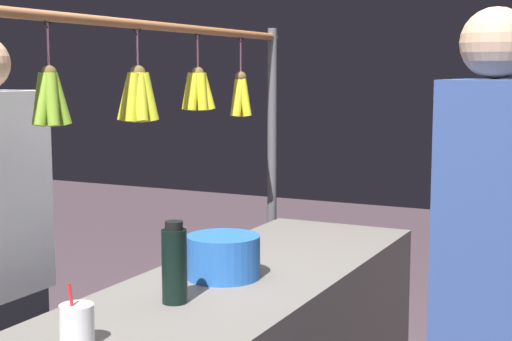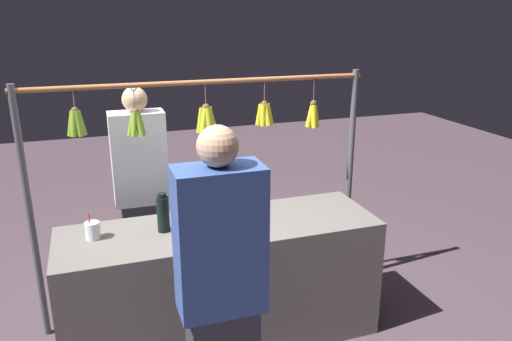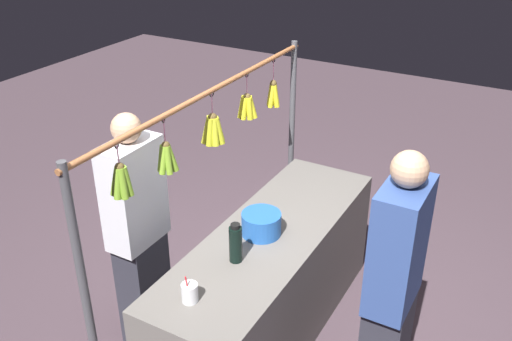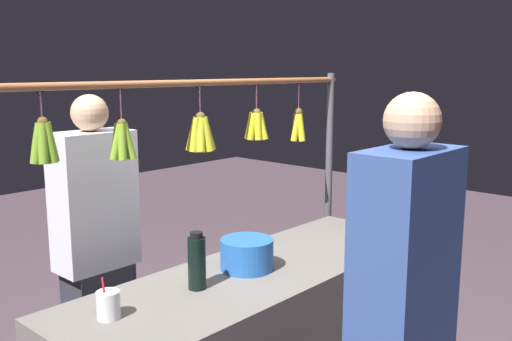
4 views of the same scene
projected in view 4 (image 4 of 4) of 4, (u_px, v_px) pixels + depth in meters
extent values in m
cylinder|color=#4C4C51|center=(328.00, 204.00, 3.66)|extent=(0.04, 0.04, 1.68)
cylinder|color=#9E6038|center=(196.00, 83.00, 2.70)|extent=(2.30, 0.03, 0.03)
torus|color=black|center=(299.00, 83.00, 3.28)|extent=(0.04, 0.01, 0.04)
cylinder|color=pink|center=(299.00, 98.00, 3.30)|extent=(0.01, 0.01, 0.17)
sphere|color=brown|center=(298.00, 112.00, 3.31)|extent=(0.05, 0.05, 0.05)
cylinder|color=gold|center=(296.00, 127.00, 3.32)|extent=(0.07, 0.04, 0.18)
cylinder|color=gold|center=(301.00, 127.00, 3.31)|extent=(0.04, 0.07, 0.17)
cylinder|color=gold|center=(301.00, 127.00, 3.34)|extent=(0.06, 0.04, 0.17)
cylinder|color=gold|center=(296.00, 126.00, 3.34)|extent=(0.04, 0.06, 0.17)
torus|color=black|center=(256.00, 85.00, 3.02)|extent=(0.04, 0.01, 0.04)
cylinder|color=pink|center=(256.00, 99.00, 3.03)|extent=(0.01, 0.01, 0.15)
sphere|color=brown|center=(256.00, 113.00, 3.04)|extent=(0.05, 0.05, 0.05)
cylinder|color=gold|center=(252.00, 127.00, 3.03)|extent=(0.06, 0.04, 0.15)
cylinder|color=gold|center=(258.00, 127.00, 3.02)|extent=(0.05, 0.05, 0.15)
cylinder|color=gold|center=(262.00, 126.00, 3.04)|extent=(0.05, 0.07, 0.15)
cylinder|color=gold|center=(262.00, 126.00, 3.07)|extent=(0.07, 0.05, 0.15)
cylinder|color=gold|center=(258.00, 126.00, 3.09)|extent=(0.06, 0.05, 0.15)
cylinder|color=gold|center=(253.00, 126.00, 3.08)|extent=(0.04, 0.06, 0.15)
cylinder|color=gold|center=(250.00, 126.00, 3.06)|extent=(0.05, 0.06, 0.15)
torus|color=black|center=(200.00, 87.00, 2.72)|extent=(0.04, 0.01, 0.04)
cylinder|color=pink|center=(200.00, 102.00, 2.73)|extent=(0.01, 0.01, 0.15)
sphere|color=brown|center=(200.00, 117.00, 2.75)|extent=(0.05, 0.05, 0.05)
cylinder|color=gold|center=(195.00, 135.00, 2.73)|extent=(0.07, 0.04, 0.17)
cylinder|color=gold|center=(200.00, 135.00, 2.72)|extent=(0.07, 0.07, 0.18)
cylinder|color=gold|center=(207.00, 135.00, 2.74)|extent=(0.05, 0.07, 0.17)
cylinder|color=gold|center=(207.00, 134.00, 2.77)|extent=(0.08, 0.06, 0.17)
cylinder|color=gold|center=(203.00, 134.00, 2.79)|extent=(0.06, 0.05, 0.17)
cylinder|color=gold|center=(197.00, 134.00, 2.79)|extent=(0.05, 0.07, 0.17)
cylinder|color=gold|center=(193.00, 134.00, 2.76)|extent=(0.07, 0.07, 0.18)
torus|color=black|center=(120.00, 89.00, 2.39)|extent=(0.04, 0.02, 0.04)
cylinder|color=pink|center=(121.00, 107.00, 2.40)|extent=(0.01, 0.01, 0.14)
sphere|color=brown|center=(121.00, 124.00, 2.42)|extent=(0.05, 0.05, 0.05)
cylinder|color=#79A62B|center=(117.00, 142.00, 2.41)|extent=(0.07, 0.04, 0.16)
cylinder|color=#79A62B|center=(122.00, 142.00, 2.40)|extent=(0.05, 0.06, 0.16)
cylinder|color=#79A62B|center=(128.00, 142.00, 2.43)|extent=(0.06, 0.07, 0.16)
cylinder|color=#79A62B|center=(127.00, 141.00, 2.45)|extent=(0.06, 0.04, 0.16)
cylinder|color=#79A62B|center=(122.00, 141.00, 2.45)|extent=(0.06, 0.07, 0.16)
cylinder|color=#79A62B|center=(117.00, 141.00, 2.44)|extent=(0.05, 0.06, 0.16)
torus|color=black|center=(40.00, 92.00, 2.13)|extent=(0.04, 0.02, 0.04)
cylinder|color=pink|center=(41.00, 107.00, 2.14)|extent=(0.01, 0.01, 0.12)
sphere|color=brown|center=(42.00, 123.00, 2.15)|extent=(0.05, 0.05, 0.05)
cylinder|color=#77A52B|center=(37.00, 144.00, 2.14)|extent=(0.07, 0.04, 0.16)
cylinder|color=#77A52B|center=(43.00, 144.00, 2.14)|extent=(0.05, 0.06, 0.16)
cylinder|color=#77A52B|center=(50.00, 143.00, 2.16)|extent=(0.05, 0.05, 0.16)
cylinder|color=#77A52B|center=(50.00, 142.00, 2.18)|extent=(0.06, 0.04, 0.16)
cylinder|color=#77A52B|center=(44.00, 142.00, 2.19)|extent=(0.05, 0.07, 0.16)
cylinder|color=#77A52B|center=(38.00, 143.00, 2.17)|extent=(0.05, 0.07, 0.16)
cylinder|color=black|center=(197.00, 263.00, 2.33)|extent=(0.07, 0.07, 0.22)
cylinder|color=black|center=(196.00, 235.00, 2.31)|extent=(0.05, 0.05, 0.02)
cylinder|color=#255DB4|center=(247.00, 254.00, 2.57)|extent=(0.24, 0.24, 0.14)
cylinder|color=silver|center=(108.00, 305.00, 2.06)|extent=(0.09, 0.09, 0.10)
cylinder|color=red|center=(105.00, 299.00, 2.05)|extent=(0.01, 0.03, 0.16)
cube|color=#2D2D38|center=(101.00, 338.00, 2.82)|extent=(0.30, 0.20, 0.76)
cube|color=silver|center=(94.00, 200.00, 2.70)|extent=(0.38, 0.20, 0.66)
sphere|color=tan|center=(90.00, 113.00, 2.62)|extent=(0.17, 0.17, 0.17)
cube|color=#334C8C|center=(406.00, 254.00, 1.82)|extent=(0.39, 0.21, 0.68)
sphere|color=tan|center=(412.00, 121.00, 1.74)|extent=(0.18, 0.18, 0.18)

